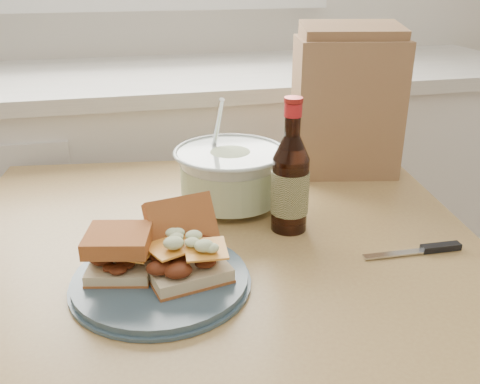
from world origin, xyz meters
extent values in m
cube|color=white|center=(0.00, 1.70, 0.45)|extent=(2.40, 0.60, 0.90)
cube|color=silver|center=(0.00, 1.70, 0.92)|extent=(2.50, 0.64, 0.04)
cube|color=tan|center=(0.05, 0.82, 0.77)|extent=(1.06, 1.06, 0.04)
cube|color=tan|center=(-0.32, 1.29, 0.37)|extent=(0.07, 0.07, 0.75)
cube|color=tan|center=(0.52, 1.19, 0.37)|extent=(0.07, 0.07, 0.75)
cylinder|color=#3B5160|center=(-0.05, 0.75, 0.80)|extent=(0.27, 0.27, 0.02)
cube|color=beige|center=(-0.11, 0.77, 0.82)|extent=(0.11, 0.11, 0.02)
cube|color=#FE9D32|center=(-0.11, 0.77, 0.84)|extent=(0.07, 0.07, 0.00)
cube|color=#AB5C2D|center=(-0.11, 0.77, 0.86)|extent=(0.11, 0.11, 0.03)
cube|color=beige|center=(-0.02, 0.74, 0.82)|extent=(0.14, 0.13, 0.02)
cube|color=#FE9D32|center=(-0.02, 0.74, 0.85)|extent=(0.08, 0.08, 0.00)
cube|color=#AB5C2D|center=(-0.01, 0.81, 0.85)|extent=(0.12, 0.10, 0.10)
cone|color=silver|center=(0.11, 1.01, 0.85)|extent=(0.22, 0.22, 0.11)
cylinder|color=white|center=(0.11, 1.01, 0.84)|extent=(0.20, 0.20, 0.07)
torus|color=silver|center=(0.11, 1.01, 0.90)|extent=(0.22, 0.22, 0.01)
cylinder|color=silver|center=(0.09, 1.05, 0.94)|extent=(0.02, 0.09, 0.15)
cylinder|color=black|center=(0.20, 0.88, 0.86)|extent=(0.07, 0.07, 0.14)
cone|color=black|center=(0.20, 0.88, 0.95)|extent=(0.07, 0.07, 0.04)
cylinder|color=black|center=(0.20, 0.88, 1.00)|extent=(0.03, 0.03, 0.06)
cylinder|color=red|center=(0.20, 0.88, 1.01)|extent=(0.03, 0.03, 0.02)
cylinder|color=maroon|center=(0.20, 0.88, 1.03)|extent=(0.03, 0.03, 0.01)
cylinder|color=#30381C|center=(0.20, 0.88, 0.86)|extent=(0.07, 0.07, 0.08)
cube|color=silver|center=(0.34, 0.75, 0.79)|extent=(0.12, 0.02, 0.00)
cube|color=black|center=(0.42, 0.74, 0.80)|extent=(0.07, 0.02, 0.01)
cube|color=#9D744C|center=(0.41, 1.15, 0.94)|extent=(0.26, 0.20, 0.31)
camera|label=1|loc=(-0.10, 0.04, 1.24)|focal=40.00mm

